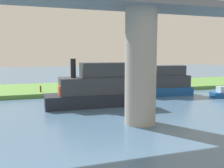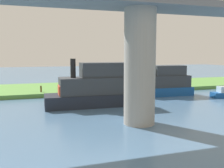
{
  "view_description": "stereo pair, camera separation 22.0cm",
  "coord_description": "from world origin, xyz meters",
  "px_view_note": "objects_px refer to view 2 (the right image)",
  "views": [
    {
      "loc": [
        8.78,
        31.61,
        5.32
      ],
      "look_at": [
        -0.25,
        5.0,
        2.0
      ],
      "focal_mm": 40.76,
      "sensor_mm": 36.0,
      "label": 1
    },
    {
      "loc": [
        8.57,
        31.68,
        5.32
      ],
      "look_at": [
        -0.25,
        5.0,
        2.0
      ],
      "focal_mm": 40.76,
      "sensor_mm": 36.0,
      "label": 2
    }
  ],
  "objects_px": {
    "bridge_pylon": "(140,67)",
    "mooring_post": "(41,89)",
    "person_on_bank": "(68,85)",
    "riverboat_paddlewheel": "(95,88)",
    "pontoon_yellow": "(162,83)"
  },
  "relations": [
    {
      "from": "mooring_post",
      "to": "person_on_bank",
      "type": "bearing_deg",
      "value": -166.77
    },
    {
      "from": "mooring_post",
      "to": "bridge_pylon",
      "type": "bearing_deg",
      "value": 112.2
    },
    {
      "from": "bridge_pylon",
      "to": "riverboat_paddlewheel",
      "type": "xyz_separation_m",
      "value": [
        1.46,
        -7.73,
        -2.54
      ]
    },
    {
      "from": "person_on_bank",
      "to": "pontoon_yellow",
      "type": "xyz_separation_m",
      "value": [
        -11.37,
        5.28,
        0.36
      ]
    },
    {
      "from": "person_on_bank",
      "to": "mooring_post",
      "type": "bearing_deg",
      "value": 13.23
    },
    {
      "from": "bridge_pylon",
      "to": "mooring_post",
      "type": "relative_size",
      "value": 10.79
    },
    {
      "from": "pontoon_yellow",
      "to": "bridge_pylon",
      "type": "bearing_deg",
      "value": 53.6
    },
    {
      "from": "person_on_bank",
      "to": "pontoon_yellow",
      "type": "bearing_deg",
      "value": 155.09
    },
    {
      "from": "bridge_pylon",
      "to": "mooring_post",
      "type": "xyz_separation_m",
      "value": [
        6.49,
        -15.89,
        -3.44
      ]
    },
    {
      "from": "pontoon_yellow",
      "to": "riverboat_paddlewheel",
      "type": "bearing_deg",
      "value": 20.58
    },
    {
      "from": "bridge_pylon",
      "to": "riverboat_paddlewheel",
      "type": "relative_size",
      "value": 0.9
    },
    {
      "from": "person_on_bank",
      "to": "riverboat_paddlewheel",
      "type": "xyz_separation_m",
      "value": [
        -1.47,
        9.0,
        0.6
      ]
    },
    {
      "from": "person_on_bank",
      "to": "riverboat_paddlewheel",
      "type": "relative_size",
      "value": 0.14
    },
    {
      "from": "bridge_pylon",
      "to": "mooring_post",
      "type": "bearing_deg",
      "value": -67.8
    },
    {
      "from": "bridge_pylon",
      "to": "pontoon_yellow",
      "type": "xyz_separation_m",
      "value": [
        -8.44,
        -11.45,
        -2.77
      ]
    }
  ]
}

